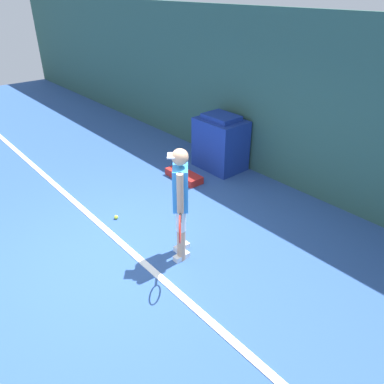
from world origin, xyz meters
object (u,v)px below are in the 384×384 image
(tennis_player, at_px, (181,200))
(equipment_bag, at_px, (184,176))
(tennis_ball, at_px, (116,217))
(covered_chair, at_px, (220,143))

(tennis_player, xyz_separation_m, equipment_bag, (-1.84, 1.56, -0.85))
(tennis_player, relative_size, equipment_bag, 2.00)
(tennis_player, distance_m, tennis_ball, 1.71)
(tennis_player, xyz_separation_m, covered_chair, (-1.78, 2.50, -0.37))
(covered_chair, bearing_deg, tennis_player, -54.56)
(tennis_ball, height_order, covered_chair, covered_chair)
(covered_chair, relative_size, equipment_bag, 1.40)
(tennis_player, height_order, tennis_ball, tennis_player)
(equipment_bag, bearing_deg, tennis_player, -40.28)
(tennis_player, distance_m, covered_chair, 3.09)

